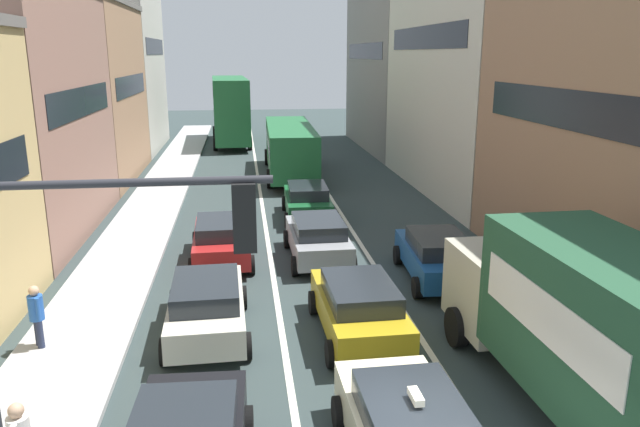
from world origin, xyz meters
name	(u,v)px	position (x,y,z in m)	size (l,w,h in m)	color
sidewalk_left	(153,206)	(-6.70, 20.00, 0.07)	(2.60, 64.00, 0.14)	#A4A4A4
lane_stripe_left	(262,204)	(-1.70, 20.00, 0.01)	(0.16, 60.00, 0.01)	silver
lane_stripe_right	(334,202)	(1.70, 20.00, 0.01)	(0.16, 60.00, 0.01)	silver
building_row_left	(47,86)	(-12.00, 24.36, 5.30)	(7.20, 43.90, 13.61)	tan
building_row_right	(482,64)	(9.90, 23.19, 6.32)	(7.20, 43.90, 14.10)	gray
traffic_light_pole	(89,313)	(-4.45, -0.61, 3.82)	(3.58, 0.38, 5.50)	#2D2D33
removalist_box_truck	(578,318)	(3.70, 2.25, 1.97)	(2.84, 7.75, 3.58)	#B7B29E
sedan_centre_lane_second	(359,307)	(0.18, 5.96, 0.80)	(2.13, 4.33, 1.49)	#B29319
wagon_left_lane_second	(207,305)	(-3.55, 6.55, 0.80)	(2.15, 4.35, 1.49)	beige
hatchback_centre_lane_third	(318,238)	(-0.09, 11.86, 0.80)	(2.10, 4.32, 1.49)	gray
sedan_left_lane_third	(221,239)	(-3.34, 12.12, 0.80)	(2.16, 4.35, 1.49)	#A51E1E
coupe_centre_lane_fourth	(307,200)	(0.14, 17.28, 0.80)	(2.17, 4.35, 1.49)	#19592D
sedan_right_lane_behind_truck	(437,255)	(3.33, 9.50, 0.80)	(2.27, 4.40, 1.49)	#194C8C
bus_mid_queue_primary	(290,146)	(0.17, 26.72, 1.76)	(3.00, 10.56, 2.90)	#1E6033
bus_far_queue_secondary	(230,108)	(-3.35, 39.90, 2.83)	(3.15, 10.60, 5.06)	#1E6033
pedestrian_near_kerb	(37,315)	(-7.43, 6.14, 0.95)	(0.34, 0.48, 1.66)	#262D47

